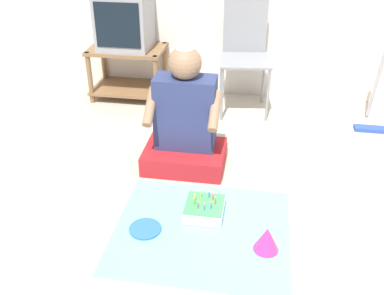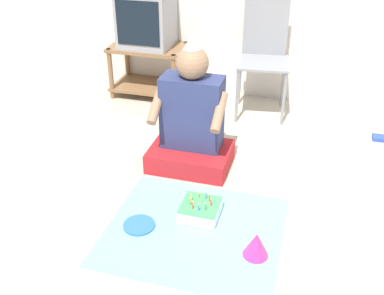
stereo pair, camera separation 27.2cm
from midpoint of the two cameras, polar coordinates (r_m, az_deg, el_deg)
The scene contains 10 objects.
ground_plane at distance 2.63m, azimuth 7.19°, elevation -10.97°, with size 16.00×16.00×0.00m, color #BCB29E.
tv_stand at distance 4.24m, azimuth -9.95°, elevation 9.91°, with size 0.67×0.44×0.47m.
tv at distance 4.12m, azimuth -10.48°, elevation 15.51°, with size 0.44×0.43×0.48m.
folding_chair at distance 3.89m, azimuth 4.71°, elevation 12.46°, with size 0.47×0.46×0.95m.
dust_mop at distance 3.82m, azimuth 20.68°, elevation 6.52°, with size 0.28×0.29×1.11m.
person_seated at distance 3.07m, azimuth -3.44°, elevation 3.08°, with size 0.56×0.41×0.93m.
party_cloth at distance 2.64m, azimuth -1.79°, elevation -10.53°, with size 1.00×0.89×0.01m.
birthday_cake at distance 2.71m, azimuth -1.31°, elevation -7.91°, with size 0.23×0.23×0.14m.
party_hat_blue at distance 2.48m, azimuth 6.33°, elevation -11.58°, with size 0.14×0.14×0.14m.
paper_plate at distance 2.66m, azimuth -8.94°, elevation -10.26°, with size 0.19×0.19×0.01m.
Camera 1 is at (-0.13, -2.02, 1.72)m, focal length 42.00 mm.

